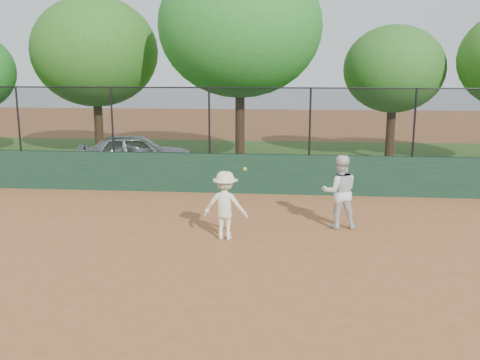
# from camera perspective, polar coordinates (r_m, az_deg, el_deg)

# --- Properties ---
(ground) EXTENTS (80.00, 80.00, 0.00)m
(ground) POSITION_cam_1_polar(r_m,az_deg,el_deg) (10.74, -5.47, -8.61)
(ground) COLOR #A66135
(ground) RESTS_ON ground
(back_wall) EXTENTS (26.00, 0.20, 1.20)m
(back_wall) POSITION_cam_1_polar(r_m,az_deg,el_deg) (16.30, -1.49, 0.72)
(back_wall) COLOR #1B3C28
(back_wall) RESTS_ON ground
(grass_strip) EXTENTS (36.00, 12.00, 0.01)m
(grass_strip) POSITION_cam_1_polar(r_m,az_deg,el_deg) (22.27, 0.42, 2.18)
(grass_strip) COLOR #2E571B
(grass_strip) RESTS_ON ground
(parked_car) EXTENTS (4.43, 2.74, 1.41)m
(parked_car) POSITION_cam_1_polar(r_m,az_deg,el_deg) (20.07, -11.05, 2.92)
(parked_car) COLOR silver
(parked_car) RESTS_ON ground
(player_second) EXTENTS (0.93, 0.76, 1.76)m
(player_second) POSITION_cam_1_polar(r_m,az_deg,el_deg) (12.85, 10.57, -1.24)
(player_second) COLOR silver
(player_second) RESTS_ON ground
(player_main) EXTENTS (1.06, 0.70, 1.69)m
(player_main) POSITION_cam_1_polar(r_m,az_deg,el_deg) (11.83, -1.58, -2.72)
(player_main) COLOR #F0EFCB
(player_main) RESTS_ON ground
(fence_assembly) EXTENTS (26.00, 0.06, 2.00)m
(fence_assembly) POSITION_cam_1_polar(r_m,az_deg,el_deg) (16.06, -1.63, 6.46)
(fence_assembly) COLOR black
(fence_assembly) RESTS_ON back_wall
(tree_1) EXTENTS (5.20, 4.73, 6.65)m
(tree_1) POSITION_cam_1_polar(r_m,az_deg,el_deg) (23.37, -15.24, 13.05)
(tree_1) COLOR #412C16
(tree_1) RESTS_ON ground
(tree_2) EXTENTS (6.01, 5.46, 7.84)m
(tree_2) POSITION_cam_1_polar(r_m,az_deg,el_deg) (20.29, -0.00, 16.06)
(tree_2) COLOR #442A18
(tree_2) RESTS_ON ground
(tree_3) EXTENTS (4.02, 3.66, 5.44)m
(tree_3) POSITION_cam_1_polar(r_m,az_deg,el_deg) (22.69, 16.10, 11.26)
(tree_3) COLOR #3F2615
(tree_3) RESTS_ON ground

